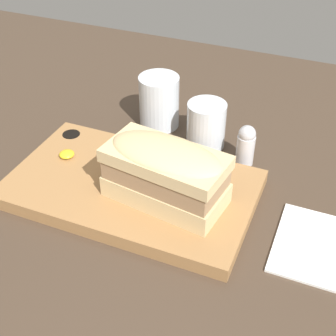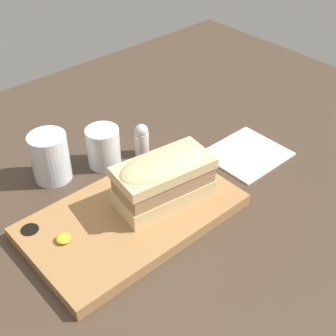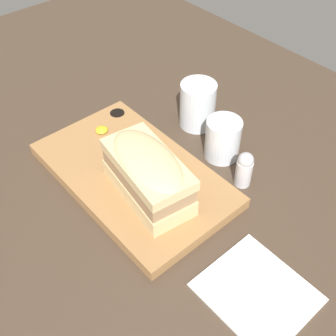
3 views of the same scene
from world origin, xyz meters
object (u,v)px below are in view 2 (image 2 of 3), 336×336
at_px(salt_shaker, 142,140).
at_px(sandwich, 164,177).
at_px(serving_board, 132,216).
at_px(water_glass, 51,160).
at_px(napkin, 247,154).
at_px(wine_glass, 104,149).

bearing_deg(salt_shaker, sandwich, -116.12).
xyz_separation_m(serving_board, water_glass, (-0.04, 0.20, 0.03)).
bearing_deg(serving_board, napkin, -0.97).
relative_size(serving_board, salt_shaker, 5.15).
height_order(sandwich, water_glass, sandwich).
relative_size(serving_board, wine_glass, 4.55).
height_order(sandwich, salt_shaker, sandwich).
height_order(wine_glass, salt_shaker, wine_glass).
bearing_deg(water_glass, serving_board, -78.82).
distance_m(wine_glass, salt_shaker, 0.08).
relative_size(water_glass, napkin, 0.64).
distance_m(wine_glass, napkin, 0.30).
relative_size(serving_board, sandwich, 2.06).
distance_m(sandwich, salt_shaker, 0.18).
xyz_separation_m(water_glass, wine_glass, (0.10, -0.03, -0.01)).
bearing_deg(water_glass, salt_shaker, -17.56).
distance_m(serving_board, water_glass, 0.21).
xyz_separation_m(water_glass, napkin, (0.35, -0.21, -0.04)).
height_order(wine_glass, napkin, wine_glass).
bearing_deg(napkin, water_glass, 149.05).
bearing_deg(serving_board, salt_shaker, 45.72).
bearing_deg(wine_glass, napkin, -35.90).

